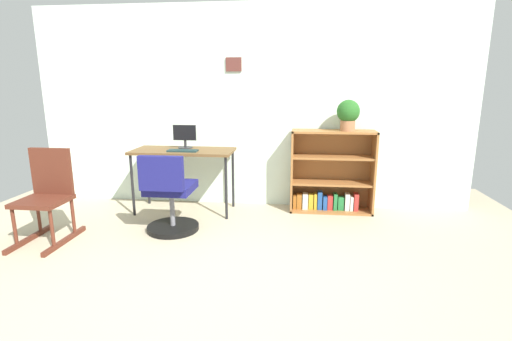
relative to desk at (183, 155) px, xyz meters
name	(u,v)px	position (x,y,z in m)	size (l,w,h in m)	color
ground_plane	(211,294)	(0.70, -1.74, -0.67)	(6.24, 6.24, 0.00)	tan
wall_back	(249,108)	(0.70, 0.41, 0.51)	(5.20, 0.12, 2.36)	silver
desk	(183,155)	(0.00, 0.00, 0.00)	(1.14, 0.52, 0.73)	brown
monitor	(185,136)	(-0.01, 0.11, 0.20)	(0.27, 0.16, 0.27)	#262628
keyboard	(183,151)	(0.03, -0.12, 0.07)	(0.33, 0.12, 0.02)	#1B3132
office_chair	(170,199)	(0.05, -0.66, -0.32)	(0.52, 0.55, 0.81)	black
rocking_chair	(47,195)	(-1.03, -0.95, -0.23)	(0.42, 0.64, 0.87)	#56261A
bookshelf_low	(331,176)	(1.68, 0.22, -0.25)	(0.94, 0.30, 0.95)	#955F30
potted_plant_on_shelf	(348,114)	(1.84, 0.16, 0.47)	(0.25, 0.25, 0.34)	#9E6642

